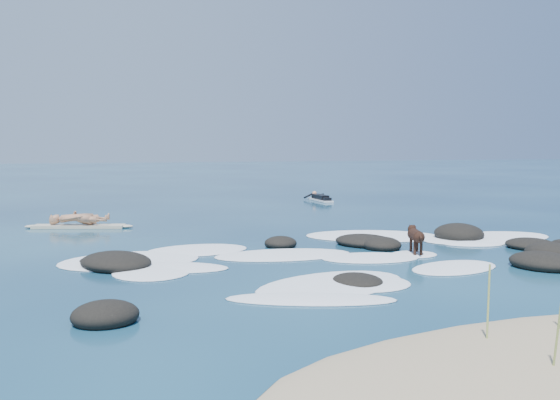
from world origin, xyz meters
name	(u,v)px	position (x,y,z in m)	size (l,w,h in m)	color
ground	(341,253)	(0.00, 0.00, 0.00)	(160.00, 160.00, 0.00)	#0A2642
reef_rocks	(460,252)	(2.29, -1.34, 0.11)	(12.82, 7.25, 0.65)	black
breaking_foam	(367,256)	(0.32, -0.68, 0.01)	(14.00, 8.64, 0.12)	white
standing_surfer_rig	(78,204)	(-5.75, 6.47, 0.73)	(3.20, 1.33, 1.85)	beige
paddling_surfer_rig	(320,198)	(4.59, 12.75, 0.13)	(1.01, 2.24, 0.39)	white
dog	(416,236)	(1.45, -0.85, 0.45)	(0.47, 1.05, 0.68)	black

